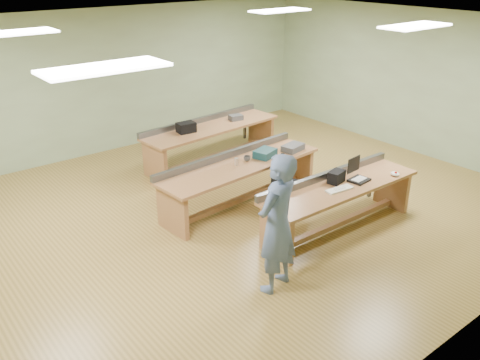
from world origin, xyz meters
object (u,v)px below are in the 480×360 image
at_px(workbench_back, 211,135).
at_px(parts_bin_teal, 265,153).
at_px(task_chair, 286,193).
at_px(parts_bin_grey, 293,147).
at_px(person, 277,224).
at_px(laptop_base, 359,180).
at_px(camera_bag, 336,177).
at_px(mug, 247,158).
at_px(workbench_front, 339,196).
at_px(workbench_mid, 239,174).
at_px(drinks_can, 236,162).

height_order(workbench_back, parts_bin_teal, parts_bin_teal).
distance_m(task_chair, parts_bin_grey, 1.03).
distance_m(person, laptop_base, 2.18).
bearing_deg(camera_bag, parts_bin_teal, 82.34).
bearing_deg(mug, workbench_front, -73.40).
relative_size(camera_bag, mug, 2.37).
xyz_separation_m(workbench_front, camera_bag, (0.03, 0.10, 0.29)).
height_order(camera_bag, parts_bin_teal, camera_bag).
distance_m(workbench_back, mug, 2.07).
height_order(workbench_mid, parts_bin_teal, parts_bin_teal).
distance_m(workbench_front, person, 1.91).
distance_m(workbench_front, parts_bin_teal, 1.61).
relative_size(person, drinks_can, 14.81).
bearing_deg(camera_bag, mug, 95.15).
xyz_separation_m(mug, drinks_can, (-0.25, -0.03, 0.02)).
bearing_deg(laptop_base, parts_bin_grey, 78.78).
xyz_separation_m(camera_bag, parts_bin_grey, (0.45, 1.42, -0.04)).
xyz_separation_m(laptop_base, task_chair, (-0.57, 1.01, -0.42)).
relative_size(camera_bag, parts_bin_grey, 0.68).
bearing_deg(task_chair, parts_bin_teal, 56.45).
bearing_deg(laptop_base, workbench_front, 158.64).
bearing_deg(person, parts_bin_teal, -143.48).
bearing_deg(person, laptop_base, 176.59).
height_order(camera_bag, drinks_can, camera_bag).
bearing_deg(parts_bin_grey, mug, 173.29).
xyz_separation_m(camera_bag, task_chair, (-0.25, 0.82, -0.50)).
bearing_deg(camera_bag, parts_bin_grey, 58.97).
relative_size(laptop_base, drinks_can, 2.47).
bearing_deg(person, parts_bin_grey, -153.17).
height_order(workbench_mid, parts_bin_grey, same).
height_order(workbench_back, drinks_can, drinks_can).
relative_size(task_chair, drinks_can, 7.58).
relative_size(camera_bag, drinks_can, 2.22).
distance_m(camera_bag, task_chair, 0.99).
relative_size(workbench_front, drinks_can, 22.57).
relative_size(workbench_front, parts_bin_grey, 6.95).
xyz_separation_m(task_chair, parts_bin_teal, (0.10, 0.67, 0.47)).
distance_m(laptop_base, task_chair, 1.23).
xyz_separation_m(workbench_mid, parts_bin_grey, (1.13, -0.12, 0.24)).
distance_m(camera_bag, drinks_can, 1.69).
relative_size(workbench_front, parts_bin_teal, 7.45).
bearing_deg(workbench_back, task_chair, -102.89).
bearing_deg(mug, camera_bag, -71.53).
bearing_deg(task_chair, workbench_back, 57.27).
xyz_separation_m(workbench_back, parts_bin_grey, (0.33, -2.07, 0.24)).
height_order(person, camera_bag, person).
bearing_deg(parts_bin_grey, person, -137.65).
relative_size(workbench_back, task_chair, 3.30).
relative_size(workbench_back, mug, 26.77).
distance_m(task_chair, parts_bin_teal, 0.82).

